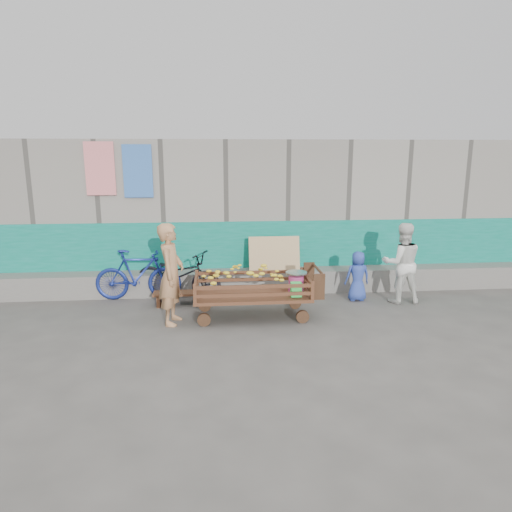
{
  "coord_description": "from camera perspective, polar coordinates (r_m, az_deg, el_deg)",
  "views": [
    {
      "loc": [
        -0.84,
        -6.45,
        2.72
      ],
      "look_at": [
        -0.15,
        1.2,
        1.0
      ],
      "focal_mm": 32.0,
      "sensor_mm": 36.0,
      "label": 1
    }
  ],
  "objects": [
    {
      "name": "bicycle_dark",
      "position": [
        8.82,
        -9.7,
        -2.37
      ],
      "size": [
        1.87,
        1.25,
        0.93
      ],
      "primitive_type": "imported",
      "rotation": [
        0.0,
        0.0,
        1.17
      ],
      "color": "black",
      "rests_on": "ground"
    },
    {
      "name": "banana_cart",
      "position": [
        7.67,
        -0.78,
        -3.33
      ],
      "size": [
        2.12,
        0.97,
        0.9
      ],
      "color": "#562E17",
      "rests_on": "ground"
    },
    {
      "name": "ground",
      "position": [
        7.05,
        2.16,
        -10.09
      ],
      "size": [
        80.0,
        80.0,
        0.0
      ],
      "primitive_type": "plane",
      "color": "#4D4B46",
      "rests_on": "ground"
    },
    {
      "name": "child",
      "position": [
        8.8,
        12.58,
        -2.46
      ],
      "size": [
        0.47,
        0.32,
        0.95
      ],
      "primitive_type": "imported",
      "rotation": [
        0.0,
        0.0,
        3.18
      ],
      "color": "#2E47A5",
      "rests_on": "ground"
    },
    {
      "name": "bench",
      "position": [
        8.49,
        -9.33,
        -4.9
      ],
      "size": [
        1.01,
        0.3,
        0.25
      ],
      "color": "#562E17",
      "rests_on": "ground"
    },
    {
      "name": "building_wall",
      "position": [
        10.6,
        -0.56,
        5.84
      ],
      "size": [
        12.0,
        3.5,
        3.0
      ],
      "color": "gray",
      "rests_on": "ground"
    },
    {
      "name": "woman",
      "position": [
        8.85,
        17.74,
        -0.84
      ],
      "size": [
        0.77,
        0.62,
        1.5
      ],
      "primitive_type": "imported",
      "rotation": [
        0.0,
        0.0,
        3.07
      ],
      "color": "white",
      "rests_on": "ground"
    },
    {
      "name": "vendor_man",
      "position": [
        7.48,
        -10.55,
        -2.24
      ],
      "size": [
        0.49,
        0.66,
        1.66
      ],
      "primitive_type": "imported",
      "rotation": [
        0.0,
        0.0,
        1.41
      ],
      "color": "tan",
      "rests_on": "ground"
    },
    {
      "name": "bicycle_blue",
      "position": [
        8.91,
        -14.54,
        -2.3
      ],
      "size": [
        1.64,
        0.54,
        0.97
      ],
      "primitive_type": "imported",
      "rotation": [
        0.0,
        0.0,
        1.52
      ],
      "color": "navy",
      "rests_on": "ground"
    }
  ]
}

